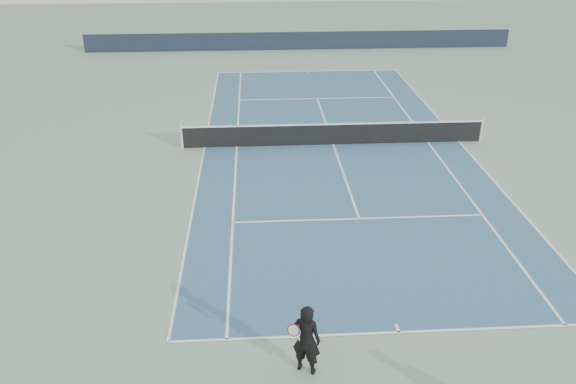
{
  "coord_description": "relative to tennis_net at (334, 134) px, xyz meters",
  "views": [
    {
      "loc": [
        -3.29,
        -22.12,
        9.13
      ],
      "look_at": [
        -2.33,
        -6.47,
        1.1
      ],
      "focal_mm": 35.0,
      "sensor_mm": 36.0,
      "label": 1
    }
  ],
  "objects": [
    {
      "name": "ground",
      "position": [
        0.0,
        0.0,
        -0.5
      ],
      "size": [
        80.0,
        80.0,
        0.0
      ],
      "primitive_type": "plane",
      "color": "gray"
    },
    {
      "name": "windscreen_far",
      "position": [
        0.0,
        17.88,
        0.1
      ],
      "size": [
        30.0,
        0.25,
        1.2
      ],
      "primitive_type": "cube",
      "color": "black",
      "rests_on": "ground"
    },
    {
      "name": "tennis_player",
      "position": [
        -2.33,
        -12.95,
        0.37
      ],
      "size": [
        0.85,
        0.7,
        1.74
      ],
      "color": "black",
      "rests_on": "ground"
    },
    {
      "name": "court_surface",
      "position": [
        0.0,
        0.0,
        -0.5
      ],
      "size": [
        10.97,
        23.77,
        0.01
      ],
      "primitive_type": "cube",
      "color": "#345D7B",
      "rests_on": "ground"
    },
    {
      "name": "tennis_net",
      "position": [
        0.0,
        0.0,
        0.0
      ],
      "size": [
        12.9,
        0.1,
        1.07
      ],
      "color": "silver",
      "rests_on": "ground"
    }
  ]
}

